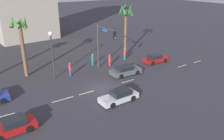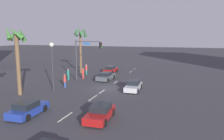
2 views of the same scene
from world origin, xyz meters
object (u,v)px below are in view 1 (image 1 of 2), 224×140
object	(u,v)px
pedestrian_1	(125,54)
palm_tree_2	(20,34)
palm_tree_1	(126,17)
car_0	(12,126)
streetlamp	(52,46)
car_1	(126,71)
traffic_signal	(103,41)
car_2	(155,59)
pedestrian_2	(93,59)
pedestrian_0	(110,60)
pedestrian_3	(70,69)
car_4	(119,96)

from	to	relation	value
pedestrian_1	palm_tree_2	world-z (taller)	palm_tree_2
pedestrian_1	palm_tree_1	size ratio (longest dim) A/B	0.21
car_0	pedestrian_1	bearing A→B (deg)	27.92
streetlamp	palm_tree_2	world-z (taller)	palm_tree_2
car_1	traffic_signal	bearing A→B (deg)	120.85
streetlamp	palm_tree_1	size ratio (longest dim) A/B	0.71
car_2	pedestrian_2	world-z (taller)	pedestrian_2
streetlamp	palm_tree_1	bearing A→B (deg)	11.26
car_0	streetlamp	bearing A→B (deg)	52.57
palm_tree_1	palm_tree_2	size ratio (longest dim) A/B	1.07
palm_tree_1	streetlamp	bearing A→B (deg)	-168.74
pedestrian_0	pedestrian_2	xyz separation A→B (m)	(-2.05, 1.66, 0.01)
pedestrian_0	pedestrian_3	xyz separation A→B (m)	(-6.68, -0.41, 0.07)
traffic_signal	palm_tree_2	xyz separation A→B (m)	(-9.96, 4.06, 1.46)
car_1	streetlamp	bearing A→B (deg)	154.12
pedestrian_3	car_4	bearing A→B (deg)	-80.46
car_2	pedestrian_3	xyz separation A→B (m)	(-13.68, 2.20, 0.41)
car_2	pedestrian_0	bearing A→B (deg)	159.54
streetlamp	pedestrian_1	bearing A→B (deg)	4.44
car_2	pedestrian_0	size ratio (longest dim) A/B	2.32
car_2	traffic_signal	size ratio (longest dim) A/B	0.64
traffic_signal	pedestrian_0	bearing A→B (deg)	33.06
pedestrian_1	pedestrian_3	size ratio (longest dim) A/B	0.99
pedestrian_3	pedestrian_2	bearing A→B (deg)	24.09
pedestrian_3	car_0	bearing A→B (deg)	-136.15
car_0	car_2	world-z (taller)	car_2
streetlamp	pedestrian_3	size ratio (longest dim) A/B	3.33
car_1	palm_tree_1	bearing A→B (deg)	54.25
car_0	car_2	distance (m)	23.92
car_4	pedestrian_2	distance (m)	11.93
car_2	pedestrian_3	size ratio (longest dim) A/B	2.21
traffic_signal	pedestrian_0	world-z (taller)	traffic_signal
pedestrian_1	pedestrian_2	distance (m)	5.69
car_0	pedestrian_2	distance (m)	17.72
palm_tree_1	palm_tree_2	xyz separation A→B (m)	(-16.74, 0.06, -0.75)
pedestrian_2	palm_tree_2	bearing A→B (deg)	172.82
car_2	pedestrian_1	size ratio (longest dim) A/B	2.23
car_2	car_4	bearing A→B (deg)	-149.02
car_0	car_1	distance (m)	16.74
pedestrian_1	streetlamp	bearing A→B (deg)	-175.56
pedestrian_0	pedestrian_2	size ratio (longest dim) A/B	0.99
streetlamp	palm_tree_2	xyz separation A→B (m)	(-3.01, 2.80, 1.43)
car_2	pedestrian_1	bearing A→B (deg)	132.79
streetlamp	pedestrian_0	world-z (taller)	streetlamp
pedestrian_1	pedestrian_2	bearing A→B (deg)	173.84
pedestrian_2	palm_tree_1	size ratio (longest dim) A/B	0.20
car_1	car_4	xyz separation A→B (m)	(-5.05, -5.73, 0.00)
pedestrian_0	pedestrian_2	distance (m)	2.64
traffic_signal	pedestrian_3	world-z (taller)	traffic_signal
car_4	car_2	bearing A→B (deg)	30.98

